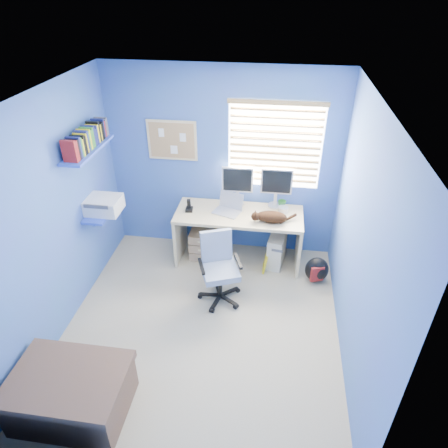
# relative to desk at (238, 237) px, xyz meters

# --- Properties ---
(floor) EXTENTS (3.00, 3.20, 0.00)m
(floor) POSITION_rel_desk_xyz_m (-0.26, -1.26, -0.37)
(floor) COLOR tan
(floor) RESTS_ON ground
(ceiling) EXTENTS (3.00, 3.20, 0.00)m
(ceiling) POSITION_rel_desk_xyz_m (-0.26, -1.26, 2.13)
(ceiling) COLOR white
(ceiling) RESTS_ON wall_back
(wall_back) EXTENTS (3.00, 0.01, 2.50)m
(wall_back) POSITION_rel_desk_xyz_m (-0.26, 0.34, 0.88)
(wall_back) COLOR #386EB0
(wall_back) RESTS_ON ground
(wall_front) EXTENTS (3.00, 0.01, 2.50)m
(wall_front) POSITION_rel_desk_xyz_m (-0.26, -2.86, 0.88)
(wall_front) COLOR #386EB0
(wall_front) RESTS_ON ground
(wall_left) EXTENTS (0.01, 3.20, 2.50)m
(wall_left) POSITION_rel_desk_xyz_m (-1.76, -1.26, 0.88)
(wall_left) COLOR #386EB0
(wall_left) RESTS_ON ground
(wall_right) EXTENTS (0.01, 3.20, 2.50)m
(wall_right) POSITION_rel_desk_xyz_m (1.24, -1.26, 0.88)
(wall_right) COLOR #386EB0
(wall_right) RESTS_ON ground
(desk) EXTENTS (1.63, 0.65, 0.74)m
(desk) POSITION_rel_desk_xyz_m (0.00, 0.00, 0.00)
(desk) COLOR tan
(desk) RESTS_ON floor
(laptop) EXTENTS (0.40, 0.36, 0.22)m
(laptop) POSITION_rel_desk_xyz_m (-0.16, 0.00, 0.48)
(laptop) COLOR silver
(laptop) RESTS_ON desk
(monitor_left) EXTENTS (0.40, 0.13, 0.54)m
(monitor_left) POSITION_rel_desk_xyz_m (-0.05, 0.23, 0.64)
(monitor_left) COLOR silver
(monitor_left) RESTS_ON desk
(monitor_right) EXTENTS (0.40, 0.12, 0.54)m
(monitor_right) POSITION_rel_desk_xyz_m (0.45, 0.25, 0.64)
(monitor_right) COLOR silver
(monitor_right) RESTS_ON desk
(phone) EXTENTS (0.10, 0.12, 0.17)m
(phone) POSITION_rel_desk_xyz_m (-0.65, -0.03, 0.45)
(phone) COLOR black
(phone) RESTS_ON desk
(mug) EXTENTS (0.10, 0.09, 0.10)m
(mug) POSITION_rel_desk_xyz_m (0.54, 0.23, 0.42)
(mug) COLOR #2A782C
(mug) RESTS_ON desk
(cd_spindle) EXTENTS (0.13, 0.13, 0.07)m
(cd_spindle) POSITION_rel_desk_xyz_m (0.56, 0.12, 0.41)
(cd_spindle) COLOR silver
(cd_spindle) RESTS_ON desk
(cat) EXTENTS (0.41, 0.27, 0.14)m
(cat) POSITION_rel_desk_xyz_m (0.42, -0.14, 0.44)
(cat) COLOR black
(cat) RESTS_ON desk
(tower_pc) EXTENTS (0.26, 0.47, 0.45)m
(tower_pc) POSITION_rel_desk_xyz_m (0.52, 0.01, -0.14)
(tower_pc) COLOR beige
(tower_pc) RESTS_ON floor
(drawer_boxes) EXTENTS (0.35, 0.28, 0.41)m
(drawer_boxes) POSITION_rel_desk_xyz_m (-0.48, -0.00, -0.17)
(drawer_boxes) COLOR tan
(drawer_boxes) RESTS_ON floor
(yellow_book) EXTENTS (0.03, 0.17, 0.24)m
(yellow_book) POSITION_rel_desk_xyz_m (0.38, -0.19, -0.25)
(yellow_book) COLOR yellow
(yellow_book) RESTS_ON floor
(backpack) EXTENTS (0.36, 0.31, 0.35)m
(backpack) POSITION_rel_desk_xyz_m (1.04, -0.30, -0.20)
(backpack) COLOR black
(backpack) RESTS_ON floor
(bed_corner) EXTENTS (0.95, 0.68, 0.46)m
(bed_corner) POSITION_rel_desk_xyz_m (-1.21, -2.43, -0.14)
(bed_corner) COLOR brown
(bed_corner) RESTS_ON floor
(office_chair) EXTENTS (0.64, 0.64, 0.85)m
(office_chair) POSITION_rel_desk_xyz_m (-0.14, -0.77, -0.05)
(office_chair) COLOR black
(office_chair) RESTS_ON floor
(window_blinds) EXTENTS (1.15, 0.05, 1.10)m
(window_blinds) POSITION_rel_desk_xyz_m (0.39, 0.31, 1.18)
(window_blinds) COLOR white
(window_blinds) RESTS_ON ground
(corkboard) EXTENTS (0.64, 0.02, 0.52)m
(corkboard) POSITION_rel_desk_xyz_m (-0.91, 0.33, 1.18)
(corkboard) COLOR tan
(corkboard) RESTS_ON ground
(wall_shelves) EXTENTS (0.42, 0.90, 1.05)m
(wall_shelves) POSITION_rel_desk_xyz_m (-1.61, -0.51, 1.06)
(wall_shelves) COLOR blue
(wall_shelves) RESTS_ON ground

